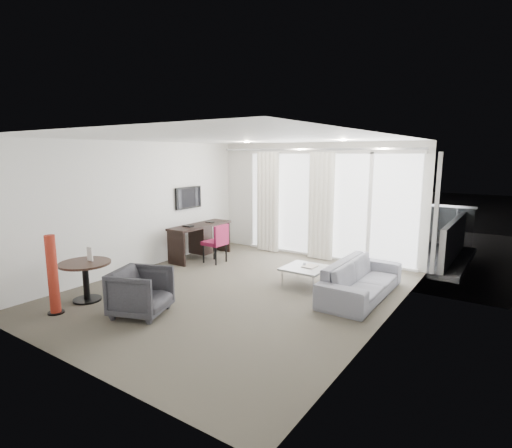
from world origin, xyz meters
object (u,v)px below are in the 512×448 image
Objects in this scene: desk at (201,241)px; red_lamp at (53,275)px; coffee_table at (305,276)px; sofa at (361,279)px; round_table at (86,281)px; tub_armchair at (141,292)px; desk_chair at (215,243)px; rattan_chair_b at (415,236)px; rattan_chair_a at (392,235)px.

red_lamp is at bearing -84.04° from desk.
coffee_table is 1.06m from sofa.
round_table is 1.05× the size of tub_armchair.
desk_chair reaches higher than coffee_table.
desk_chair is 1.11× the size of tub_armchair.
rattan_chair_b is (3.63, 6.47, 0.05)m from round_table.
round_table is at bearing 126.41° from sofa.
desk reaches higher than coffee_table.
desk_chair is at bearing 87.58° from red_lamp.
red_lamp is at bearing -114.48° from rattan_chair_b.
round_table is 1.08× the size of rattan_chair_a.
rattan_chair_b reaches higher than tub_armchair.
tub_armchair is 0.38× the size of sofa.
desk is 0.81× the size of sofa.
desk is 3.10m from round_table.
coffee_table is (2.57, 2.69, -0.15)m from round_table.
desk is at bearing 166.65° from desk_chair.
tub_armchair is at bearing 31.90° from red_lamp.
rattan_chair_b is at bearing 74.46° from coffee_table.
red_lamp reaches higher than desk.
sofa is 2.77× the size of rattan_chair_b.
tub_armchair is (0.96, -2.84, -0.08)m from desk_chair.
red_lamp is 1.56× the size of tub_armchair.
coffee_table is (2.34, -0.27, -0.26)m from desk_chair.
red_lamp is at bearing -81.72° from round_table.
sofa is at bearing -63.89° from tub_armchair.
tub_armchair is at bearing 136.43° from sofa.
sofa reaches higher than coffee_table.
round_table is (0.30, -3.09, -0.06)m from desk.
red_lamp is at bearing -92.23° from rattan_chair_a.
red_lamp is 1.62× the size of rattan_chair_b.
red_lamp is 1.33m from tub_armchair.
desk_chair is 2.96m from round_table.
red_lamp reaches higher than coffee_table.
red_lamp reaches higher than rattan_chair_b.
tub_armchair is 3.53m from sofa.
desk_chair is at bearing 85.50° from round_table.
round_table is 7.42m from rattan_chair_b.
rattan_chair_b is at bearing 40.79° from desk.
sofa is 2.74× the size of rattan_chair_a.
tub_armchair reaches higher than round_table.
desk_chair is at bearing 173.51° from coffee_table.
round_table is 1.09× the size of coffee_table.
coffee_table is (2.49, 3.26, -0.43)m from red_lamp.
sofa is at bearing -60.72° from rattan_chair_a.
red_lamp reaches higher than tub_armchair.
round_table is 0.67× the size of red_lamp.
red_lamp is 4.12m from coffee_table.
desk_chair is 2.37m from coffee_table.
rattan_chair_b is at bearing -41.30° from tub_armchair.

